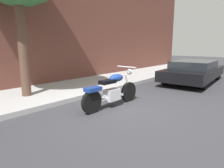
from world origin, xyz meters
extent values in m
plane|color=#38383D|center=(0.00, 0.00, 0.00)|extent=(60.00, 60.00, 0.00)
cube|color=#AEAEAE|center=(0.00, 2.96, 0.07)|extent=(25.66, 2.73, 0.14)
cylinder|color=black|center=(0.71, 0.33, 0.30)|extent=(0.61, 0.13, 0.61)
cylinder|color=black|center=(-0.82, 0.39, 0.30)|extent=(0.61, 0.13, 0.61)
cube|color=silver|center=(-0.06, 0.36, 0.35)|extent=(0.45, 0.30, 0.32)
cube|color=silver|center=(-0.06, 0.36, 0.28)|extent=(1.37, 0.13, 0.06)
ellipsoid|color=navy|center=(0.12, 0.36, 0.81)|extent=(0.53, 0.28, 0.22)
cube|color=black|center=(-0.24, 0.37, 0.75)|extent=(0.49, 0.26, 0.10)
cube|color=navy|center=(-0.77, 0.39, 0.63)|extent=(0.45, 0.26, 0.10)
cylinder|color=silver|center=(0.65, 0.34, 0.58)|extent=(0.27, 0.06, 0.58)
cylinder|color=silver|center=(0.59, 0.34, 1.09)|extent=(0.06, 0.70, 0.04)
sphere|color=silver|center=(0.73, 0.33, 0.93)|extent=(0.17, 0.17, 0.17)
cylinder|color=silver|center=(-0.30, 0.53, 0.25)|extent=(0.80, 0.12, 0.09)
cylinder|color=black|center=(6.82, 0.77, 0.32)|extent=(0.65, 0.26, 0.64)
cylinder|color=black|center=(6.91, -0.80, 0.32)|extent=(0.65, 0.26, 0.64)
cylinder|color=black|center=(3.89, 0.60, 0.32)|extent=(0.65, 0.26, 0.64)
cylinder|color=black|center=(3.98, -0.96, 0.32)|extent=(0.65, 0.26, 0.64)
cube|color=black|center=(5.40, -0.10, 0.47)|extent=(4.69, 2.12, 0.45)
cube|color=#1E2328|center=(5.30, -0.10, 0.83)|extent=(2.47, 1.77, 0.40)
cylinder|color=brown|center=(-1.29, 2.92, 1.79)|extent=(0.28, 0.28, 3.58)
camera|label=1|loc=(-4.08, -3.10, 1.71)|focal=31.01mm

